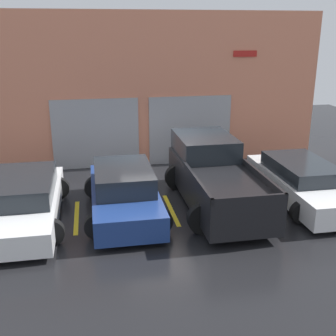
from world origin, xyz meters
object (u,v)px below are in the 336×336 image
pickup_truck (214,176)px  van_right (24,201)px  sedan_side (124,192)px  sedan_white (302,182)px

pickup_truck → van_right: size_ratio=1.07×
pickup_truck → sedan_side: (-2.66, -0.25, -0.22)m
van_right → sedan_white: bearing=-0.1°
pickup_truck → sedan_side: 2.68m
pickup_truck → van_right: pickup_truck is taller
sedan_side → van_right: (-2.66, 0.00, -0.04)m
pickup_truck → sedan_white: (2.66, -0.26, -0.27)m
pickup_truck → sedan_white: 2.68m
sedan_white → van_right: (-7.97, 0.01, 0.01)m
pickup_truck → sedan_white: pickup_truck is taller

